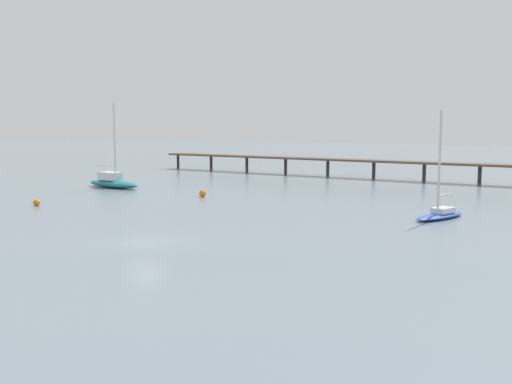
{
  "coord_description": "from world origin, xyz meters",
  "views": [
    {
      "loc": [
        23.49,
        -32.99,
        8.19
      ],
      "look_at": [
        0.0,
        18.52,
        1.5
      ],
      "focal_mm": 40.9,
      "sensor_mm": 36.0,
      "label": 1
    }
  ],
  "objects_px": {
    "mooring_buoy_inner": "(37,203)",
    "mooring_buoy_far": "(203,193)",
    "pier": "(473,155)",
    "sailboat_teal": "(113,182)",
    "sailboat_blue": "(440,212)"
  },
  "relations": [
    {
      "from": "mooring_buoy_inner",
      "to": "sailboat_teal",
      "type": "bearing_deg",
      "value": 102.67
    },
    {
      "from": "pier",
      "to": "mooring_buoy_far",
      "type": "height_order",
      "value": "pier"
    },
    {
      "from": "pier",
      "to": "mooring_buoy_inner",
      "type": "relative_size",
      "value": 100.54
    },
    {
      "from": "mooring_buoy_inner",
      "to": "mooring_buoy_far",
      "type": "height_order",
      "value": "mooring_buoy_far"
    },
    {
      "from": "sailboat_blue",
      "to": "mooring_buoy_inner",
      "type": "relative_size",
      "value": 13.53
    },
    {
      "from": "pier",
      "to": "mooring_buoy_inner",
      "type": "xyz_separation_m",
      "value": [
        -37.82,
        -40.35,
        -3.65
      ]
    },
    {
      "from": "sailboat_teal",
      "to": "mooring_buoy_far",
      "type": "relative_size",
      "value": 13.53
    },
    {
      "from": "mooring_buoy_inner",
      "to": "mooring_buoy_far",
      "type": "bearing_deg",
      "value": 48.85
    },
    {
      "from": "mooring_buoy_far",
      "to": "sailboat_blue",
      "type": "bearing_deg",
      "value": -9.78
    },
    {
      "from": "sailboat_teal",
      "to": "mooring_buoy_inner",
      "type": "distance_m",
      "value": 17.16
    },
    {
      "from": "pier",
      "to": "sailboat_blue",
      "type": "xyz_separation_m",
      "value": [
        -0.21,
        -31.71,
        -3.43
      ]
    },
    {
      "from": "pier",
      "to": "sailboat_blue",
      "type": "height_order",
      "value": "sailboat_blue"
    },
    {
      "from": "sailboat_blue",
      "to": "mooring_buoy_inner",
      "type": "bearing_deg",
      "value": -167.07
    },
    {
      "from": "pier",
      "to": "sailboat_teal",
      "type": "xyz_separation_m",
      "value": [
        -41.58,
        -23.61,
        -3.22
      ]
    },
    {
      "from": "sailboat_blue",
      "to": "mooring_buoy_far",
      "type": "bearing_deg",
      "value": 170.22
    }
  ]
}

